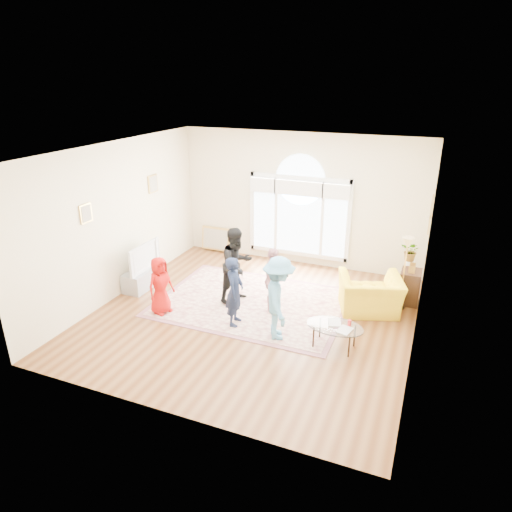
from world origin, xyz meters
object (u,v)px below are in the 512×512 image
at_px(television, 141,257).
at_px(coffee_table, 335,327).
at_px(tv_console, 143,278).
at_px(armchair, 370,295).
at_px(area_rug, 252,303).

relative_size(television, coffee_table, 1.03).
relative_size(tv_console, coffee_table, 0.98).
bearing_deg(armchair, area_rug, -5.75).
distance_m(tv_console, coffee_table, 4.56).
relative_size(area_rug, coffee_table, 3.53).
height_order(tv_console, television, television).
bearing_deg(armchair, television, -10.39).
relative_size(area_rug, television, 3.42).
relative_size(area_rug, tv_console, 3.60).
xyz_separation_m(tv_console, armchair, (4.84, 0.73, 0.17)).
bearing_deg(television, armchair, 8.57).
bearing_deg(television, area_rug, 4.28).
bearing_deg(tv_console, television, -0.00).
distance_m(tv_console, armchair, 4.89).
xyz_separation_m(area_rug, armchair, (2.29, 0.54, 0.37)).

